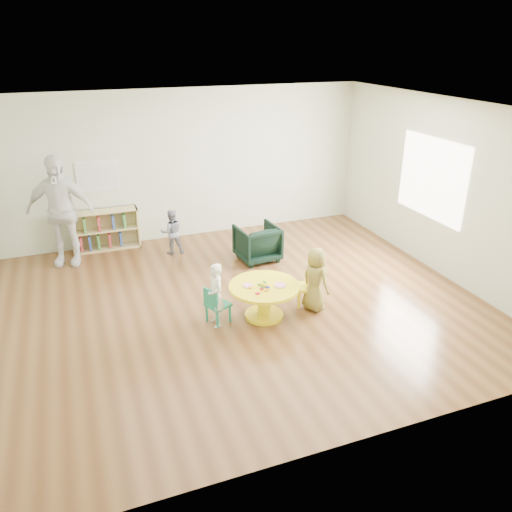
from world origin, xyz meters
The scene contains 11 objects.
room centered at (0.01, 0.00, 1.89)m, with size 7.10×7.00×2.80m.
activity_table centered at (0.24, -0.47, 0.34)m, with size 0.98×0.98×0.54m.
kid_chair_left centered at (-0.44, -0.39, 0.28)m, with size 0.37×0.37×0.53m.
kid_chair_right centered at (0.99, -0.39, 0.30)m, with size 0.40×0.40×0.56m.
bookshelf centered at (-1.61, 2.86, 0.37)m, with size 1.20×0.30×0.75m.
alphabet_poster centered at (-1.60, 2.98, 1.35)m, with size 0.74×0.01×0.54m.
armchair centered at (0.84, 1.39, 0.32)m, with size 0.68×0.70×0.63m, color black.
child_left centered at (-0.45, -0.44, 0.45)m, with size 0.33×0.22×0.90m, color white.
child_right centered at (0.99, -0.52, 0.47)m, with size 0.46×0.30×0.94m, color gold.
toddler centered at (-0.50, 2.20, 0.41)m, with size 0.40×0.31×0.83m, color #192440.
adult_caretaker centered at (-2.30, 2.43, 0.95)m, with size 1.11×0.46×1.90m, color white.
Camera 1 is at (-2.02, -6.15, 3.65)m, focal length 35.00 mm.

